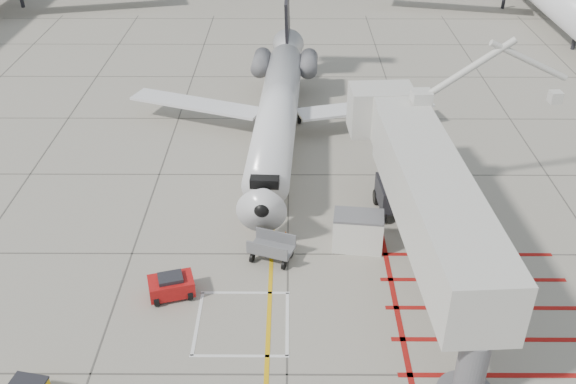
# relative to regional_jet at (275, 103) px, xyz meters

# --- Properties ---
(ground_plane) EXTENTS (260.00, 260.00, 0.00)m
(ground_plane) POSITION_rel_regional_jet_xyz_m (0.83, -14.59, -3.63)
(ground_plane) COLOR gray
(ground_plane) RESTS_ON ground
(regional_jet) EXTENTS (23.37, 28.81, 7.27)m
(regional_jet) POSITION_rel_regional_jet_xyz_m (0.00, 0.00, 0.00)
(regional_jet) COLOR silver
(regional_jet) RESTS_ON ground_plane
(jet_bridge) EXTENTS (10.65, 20.48, 7.97)m
(jet_bridge) POSITION_rel_regional_jet_xyz_m (7.38, -12.94, 0.35)
(jet_bridge) COLOR silver
(jet_bridge) RESTS_ON ground_plane
(pushback_tug) EXTENTS (2.34, 1.82, 1.21)m
(pushback_tug) POSITION_rel_regional_jet_xyz_m (-4.59, -13.77, -3.03)
(pushback_tug) COLOR #AF1111
(pushback_tug) RESTS_ON ground_plane
(baggage_cart) EXTENTS (2.49, 2.01, 1.36)m
(baggage_cart) POSITION_rel_regional_jet_xyz_m (0.01, -11.01, -2.95)
(baggage_cart) COLOR slate
(baggage_cart) RESTS_ON ground_plane
(ground_power_unit) EXTENTS (2.67, 1.74, 1.99)m
(ground_power_unit) POSITION_rel_regional_jet_xyz_m (4.42, -9.97, -2.64)
(ground_power_unit) COLOR silver
(ground_power_unit) RESTS_ON ground_plane
(cone_nose) EXTENTS (0.37, 0.37, 0.52)m
(cone_nose) POSITION_rel_regional_jet_xyz_m (-1.20, -8.10, -3.38)
(cone_nose) COLOR orange
(cone_nose) RESTS_ON ground_plane
(cone_side) EXTENTS (0.38, 0.38, 0.52)m
(cone_side) POSITION_rel_regional_jet_xyz_m (0.70, -9.29, -3.37)
(cone_side) COLOR #E8530C
(cone_side) RESTS_ON ground_plane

